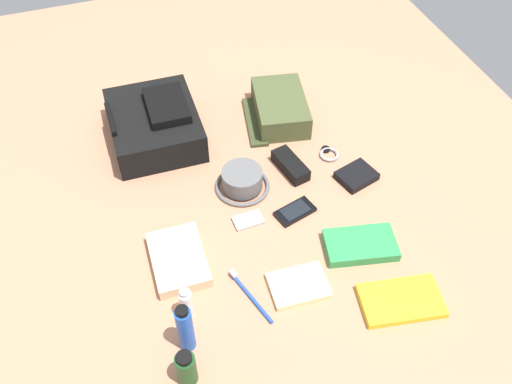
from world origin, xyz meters
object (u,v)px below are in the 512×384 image
at_px(shampoo_bottle, 186,368).
at_px(notepad, 299,285).
at_px(travel_guidebook, 360,245).
at_px(wallet, 357,176).
at_px(deodorant_spray, 185,328).
at_px(media_player, 248,220).
at_px(sunglasses_case, 290,165).
at_px(backpack, 155,124).
at_px(toothbrush, 248,293).
at_px(paperback_novel, 401,301).
at_px(toothpaste_tube, 186,304).
at_px(bucket_hat, 242,181).
at_px(wristwatch, 329,154).
at_px(cell_phone, 295,211).
at_px(folded_towel, 178,260).
at_px(toiletry_pouch, 279,108).

distance_m(shampoo_bottle, notepad, 0.37).
xyz_separation_m(travel_guidebook, wallet, (0.24, -0.11, -0.00)).
bearing_deg(deodorant_spray, notepad, -78.75).
xyz_separation_m(media_player, sunglasses_case, (0.15, -0.19, 0.01)).
xyz_separation_m(backpack, toothbrush, (-0.67, -0.09, -0.05)).
distance_m(deodorant_spray, paperback_novel, 0.55).
xyz_separation_m(backpack, toothpaste_tube, (-0.67, 0.07, -0.01)).
xyz_separation_m(bucket_hat, travel_guidebook, (-0.32, -0.23, -0.02)).
distance_m(wristwatch, wallet, 0.13).
height_order(shampoo_bottle, travel_guidebook, shampoo_bottle).
xyz_separation_m(shampoo_bottle, wristwatch, (0.57, -0.61, -0.05)).
relative_size(backpack, deodorant_spray, 2.07).
distance_m(travel_guidebook, cell_phone, 0.21).
xyz_separation_m(notepad, folded_towel, (0.17, 0.28, 0.01)).
height_order(media_player, wristwatch, same).
relative_size(bucket_hat, travel_guidebook, 0.78).
distance_m(toothbrush, notepad, 0.13).
xyz_separation_m(toiletry_pouch, cell_phone, (-0.41, 0.11, -0.03)).
relative_size(deodorant_spray, folded_towel, 0.83).
bearing_deg(bucket_hat, toothbrush, 163.97).
bearing_deg(bucket_hat, media_player, 168.96).
height_order(shampoo_bottle, sunglasses_case, shampoo_bottle).
bearing_deg(travel_guidebook, wristwatch, -10.78).
distance_m(bucket_hat, wallet, 0.35).
xyz_separation_m(toothpaste_tube, cell_phone, (0.22, -0.38, -0.04)).
distance_m(toothbrush, sunglasses_case, 0.47).
distance_m(travel_guidebook, media_player, 0.32).
distance_m(deodorant_spray, travel_guidebook, 0.54).
relative_size(shampoo_bottle, toothbrush, 0.62).
bearing_deg(shampoo_bottle, wristwatch, -47.04).
bearing_deg(cell_phone, notepad, 160.16).
xyz_separation_m(backpack, media_player, (-0.44, -0.17, -0.05)).
bearing_deg(folded_towel, paperback_novel, -121.09).
distance_m(media_player, sunglasses_case, 0.24).
xyz_separation_m(bucket_hat, cell_phone, (-0.15, -0.11, -0.02)).
bearing_deg(notepad, bucket_hat, 7.65).
bearing_deg(shampoo_bottle, backpack, -7.69).
height_order(notepad, sunglasses_case, sunglasses_case).
distance_m(media_player, wallet, 0.37).
bearing_deg(deodorant_spray, backpack, -6.94).
bearing_deg(wallet, sunglasses_case, 44.44).
bearing_deg(travel_guidebook, wallet, -23.87).
relative_size(travel_guidebook, wristwatch, 3.00).
xyz_separation_m(toothpaste_tube, media_player, (0.23, -0.24, -0.05)).
bearing_deg(toothpaste_tube, wallet, -64.84).
xyz_separation_m(wallet, folded_towel, (-0.13, 0.59, 0.01)).
height_order(deodorant_spray, toothpaste_tube, deodorant_spray).
bearing_deg(backpack, deodorant_spray, 173.06).
bearing_deg(toothbrush, paperback_novel, -112.74).
height_order(shampoo_bottle, toothbrush, shampoo_bottle).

